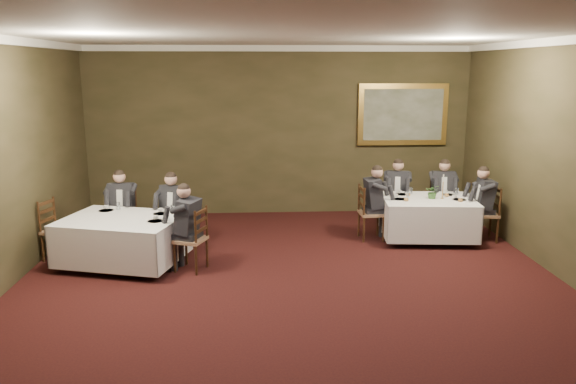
{
  "coord_description": "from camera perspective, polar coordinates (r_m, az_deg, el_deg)",
  "views": [
    {
      "loc": [
        -0.48,
        -6.75,
        3.08
      ],
      "look_at": [
        0.01,
        1.85,
        1.15
      ],
      "focal_mm": 35.0,
      "sensor_mm": 36.0,
      "label": 1
    }
  ],
  "objects": [
    {
      "name": "candlestick",
      "position": [
        10.4,
        15.45,
        0.25
      ],
      "size": [
        0.07,
        0.07,
        0.46
      ],
      "color": "#C28A3B",
      "rests_on": "table_main"
    },
    {
      "name": "table_main",
      "position": [
        10.45,
        14.01,
        -2.34
      ],
      "size": [
        1.73,
        1.38,
        0.67
      ],
      "rotation": [
        0.0,
        0.0,
        -0.09
      ],
      "color": "black",
      "rests_on": "ground"
    },
    {
      "name": "diner_sec_backright",
      "position": [
        9.81,
        -11.4,
        -2.8
      ],
      "size": [
        0.54,
        0.59,
        1.35
      ],
      "rotation": [
        0.0,
        0.0,
        2.79
      ],
      "color": "black",
      "rests_on": "chair_sec_backright"
    },
    {
      "name": "diner_main_endright",
      "position": [
        10.69,
        19.36,
        -2.0
      ],
      "size": [
        0.51,
        0.44,
        1.35
      ],
      "rotation": [
        0.0,
        0.0,
        1.5
      ],
      "color": "black",
      "rests_on": "chair_main_endright"
    },
    {
      "name": "ceiling",
      "position": [
        6.78,
        0.83,
        16.18
      ],
      "size": [
        8.0,
        10.0,
        0.1
      ],
      "primitive_type": "cube",
      "color": "silver",
      "rests_on": "back_wall"
    },
    {
      "name": "chair_sec_backright",
      "position": [
        9.88,
        -11.31,
        -4.06
      ],
      "size": [
        0.56,
        0.55,
        1.0
      ],
      "rotation": [
        0.0,
        0.0,
        2.79
      ],
      "color": "#8F6748",
      "rests_on": "ground"
    },
    {
      "name": "back_wall",
      "position": [
        11.83,
        -0.92,
        6.17
      ],
      "size": [
        8.0,
        0.1,
        3.5
      ],
      "primitive_type": "cube",
      "color": "#302C18",
      "rests_on": "ground"
    },
    {
      "name": "diner_sec_backleft",
      "position": [
        10.23,
        -16.41,
        -2.43
      ],
      "size": [
        0.43,
        0.49,
        1.35
      ],
      "rotation": [
        0.0,
        0.0,
        3.12
      ],
      "color": "black",
      "rests_on": "chair_sec_backleft"
    },
    {
      "name": "chair_main_endleft",
      "position": [
        10.32,
        8.37,
        -3.23
      ],
      "size": [
        0.45,
        0.46,
        1.0
      ],
      "rotation": [
        0.0,
        0.0,
        -1.51
      ],
      "color": "#8F6748",
      "rests_on": "ground"
    },
    {
      "name": "diner_main_backright",
      "position": [
        11.31,
        15.34,
        -0.96
      ],
      "size": [
        0.46,
        0.53,
        1.35
      ],
      "rotation": [
        0.0,
        0.0,
        3.02
      ],
      "color": "black",
      "rests_on": "chair_main_backright"
    },
    {
      "name": "diner_main_endleft",
      "position": [
        10.26,
        8.47,
        -2.0
      ],
      "size": [
        0.5,
        0.44,
        1.35
      ],
      "rotation": [
        0.0,
        0.0,
        -1.51
      ],
      "color": "black",
      "rests_on": "chair_main_endleft"
    },
    {
      "name": "chair_main_backleft",
      "position": [
        11.2,
        10.92,
        -2.06
      ],
      "size": [
        0.52,
        0.51,
        1.0
      ],
      "rotation": [
        0.0,
        0.0,
        2.92
      ],
      "color": "#8F6748",
      "rests_on": "ground"
    },
    {
      "name": "chair_sec_backleft",
      "position": [
        10.3,
        -16.31,
        -3.64
      ],
      "size": [
        0.45,
        0.43,
        1.0
      ],
      "rotation": [
        0.0,
        0.0,
        3.12
      ],
      "color": "#8F6748",
      "rests_on": "ground"
    },
    {
      "name": "diner_main_backleft",
      "position": [
        11.14,
        10.97,
        -0.94
      ],
      "size": [
        0.5,
        0.56,
        1.35
      ],
      "rotation": [
        0.0,
        0.0,
        2.92
      ],
      "color": "black",
      "rests_on": "chair_main_backleft"
    },
    {
      "name": "chair_sec_endleft",
      "position": [
        9.88,
        -22.23,
        -4.77
      ],
      "size": [
        0.53,
        0.55,
        1.0
      ],
      "rotation": [
        0.0,
        0.0,
        -1.88
      ],
      "color": "#8F6748",
      "rests_on": "ground"
    },
    {
      "name": "chair_main_backright",
      "position": [
        11.37,
        15.26,
        -2.06
      ],
      "size": [
        0.49,
        0.47,
        1.0
      ],
      "rotation": [
        0.0,
        0.0,
        3.02
      ],
      "color": "#8F6748",
      "rests_on": "ground"
    },
    {
      "name": "diner_sec_endright",
      "position": [
        8.75,
        -9.89,
        -4.62
      ],
      "size": [
        0.59,
        0.54,
        1.35
      ],
      "rotation": [
        0.0,
        0.0,
        1.21
      ],
      "color": "black",
      "rests_on": "chair_sec_endright"
    },
    {
      "name": "centerpiece",
      "position": [
        10.37,
        14.51,
        0.1
      ],
      "size": [
        0.3,
        0.28,
        0.27
      ],
      "primitive_type": "imported",
      "rotation": [
        0.0,
        0.0,
        -0.32
      ],
      "color": "#2D5926",
      "rests_on": "table_main"
    },
    {
      "name": "place_setting_table_main",
      "position": [
        10.65,
        11.67,
        -0.02
      ],
      "size": [
        0.33,
        0.31,
        0.14
      ],
      "color": "white",
      "rests_on": "table_main"
    },
    {
      "name": "ground",
      "position": [
        7.43,
        0.74,
        -11.85
      ],
      "size": [
        10.0,
        10.0,
        0.0
      ],
      "primitive_type": "plane",
      "color": "black",
      "rests_on": "ground"
    },
    {
      "name": "painting",
      "position": [
        12.12,
        11.58,
        7.72
      ],
      "size": [
        1.89,
        0.09,
        1.28
      ],
      "color": "gold",
      "rests_on": "back_wall"
    },
    {
      "name": "chair_main_endright",
      "position": [
        10.75,
        19.34,
        -3.17
      ],
      "size": [
        0.45,
        0.47,
        1.0
      ],
      "rotation": [
        0.0,
        0.0,
        1.5
      ],
      "color": "#8F6748",
      "rests_on": "ground"
    },
    {
      "name": "table_second",
      "position": [
        9.25,
        -16.42,
        -4.43
      ],
      "size": [
        2.11,
        1.81,
        0.67
      ],
      "rotation": [
        0.0,
        0.0,
        -0.27
      ],
      "color": "black",
      "rests_on": "ground"
    },
    {
      "name": "crown_molding",
      "position": [
        6.78,
        0.83,
        15.68
      ],
      "size": [
        8.0,
        10.0,
        0.12
      ],
      "color": "white",
      "rests_on": "back_wall"
    },
    {
      "name": "place_setting_table_second",
      "position": [
        9.72,
        -17.68,
        -1.57
      ],
      "size": [
        0.33,
        0.31,
        0.14
      ],
      "color": "white",
      "rests_on": "table_second"
    },
    {
      "name": "chair_sec_endright",
      "position": [
        8.82,
        -9.76,
        -6.05
      ],
      "size": [
        0.55,
        0.56,
        1.0
      ],
      "rotation": [
        0.0,
        0.0,
        1.21
      ],
      "color": "#8F6748",
      "rests_on": "ground"
    }
  ]
}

